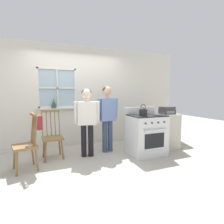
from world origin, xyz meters
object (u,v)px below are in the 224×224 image
object	(u,v)px
chair_by_window	(26,146)
handbag	(39,122)
chair_near_wall	(52,138)
person_teen_center	(107,112)
person_elderly_left	(87,115)
kettle	(143,111)
stove	(146,134)
stereo	(167,110)
potted_plant	(54,104)
side_counter	(166,131)

from	to	relation	value
chair_by_window	handbag	size ratio (longest dim) A/B	3.41
chair_near_wall	person_teen_center	world-z (taller)	person_teen_center
person_elderly_left	handbag	bearing A→B (deg)	-156.96
chair_near_wall	kettle	size ratio (longest dim) A/B	4.24
stove	handbag	bearing A→B (deg)	176.12
chair_near_wall	stereo	distance (m)	2.84
person_elderly_left	potted_plant	bearing A→B (deg)	134.05
stove	kettle	bearing A→B (deg)	-143.73
chair_near_wall	kettle	bearing A→B (deg)	-24.93
chair_near_wall	stove	size ratio (longest dim) A/B	0.97
chair_by_window	person_teen_center	size ratio (longest dim) A/B	0.66
side_counter	chair_by_window	bearing A→B (deg)	-178.39
person_teen_center	chair_near_wall	bearing A→B (deg)	172.62
stove	kettle	world-z (taller)	kettle
person_teen_center	side_counter	xyz separation A→B (m)	(1.50, -0.31, -0.52)
stove	chair_by_window	bearing A→B (deg)	177.68
potted_plant	person_elderly_left	bearing A→B (deg)	-56.92
kettle	potted_plant	size ratio (longest dim) A/B	0.91
person_elderly_left	stereo	bearing A→B (deg)	5.52
handbag	side_counter	world-z (taller)	handbag
potted_plant	side_counter	bearing A→B (deg)	-23.11
chair_by_window	handbag	bearing A→B (deg)	90.00
chair_near_wall	chair_by_window	bearing A→B (deg)	-142.29
side_counter	potted_plant	bearing A→B (deg)	156.89
chair_by_window	side_counter	world-z (taller)	chair_by_window
side_counter	person_elderly_left	bearing A→B (deg)	175.13
person_teen_center	kettle	bearing A→B (deg)	-52.01
chair_near_wall	handbag	size ratio (longest dim) A/B	3.41
potted_plant	side_counter	distance (m)	2.97
stove	handbag	size ratio (longest dim) A/B	3.53
person_elderly_left	handbag	size ratio (longest dim) A/B	4.93
handbag	side_counter	size ratio (longest dim) A/B	0.34
person_teen_center	kettle	size ratio (longest dim) A/B	6.40
chair_near_wall	potted_plant	distance (m)	1.04
stereo	person_teen_center	bearing A→B (deg)	167.63
person_elderly_left	kettle	size ratio (longest dim) A/B	6.13
person_elderly_left	stereo	distance (m)	2.04
person_elderly_left	side_counter	bearing A→B (deg)	6.10
handbag	chair_by_window	bearing A→B (deg)	-166.75
person_teen_center	stereo	size ratio (longest dim) A/B	4.65
chair_near_wall	kettle	distance (m)	2.06
chair_by_window	potted_plant	bearing A→B (deg)	141.11
person_elderly_left	stereo	world-z (taller)	person_elderly_left
chair_by_window	stove	distance (m)	2.53
chair_near_wall	stove	xyz separation A→B (m)	(2.04, -0.55, 0.01)
chair_near_wall	side_counter	distance (m)	2.79
stove	stereo	world-z (taller)	stove
kettle	side_counter	bearing A→B (deg)	19.82
stove	chair_near_wall	bearing A→B (deg)	164.98
potted_plant	handbag	xyz separation A→B (m)	(-0.36, -1.17, -0.26)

